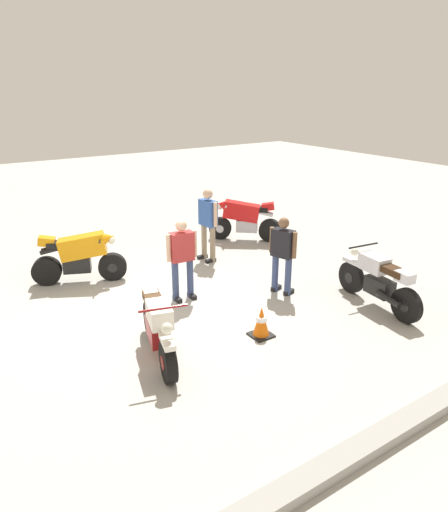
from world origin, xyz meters
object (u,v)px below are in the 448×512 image
object	(u,v)px
motorcycle_red_sportbike	(245,219)
person_in_red_shirt	(182,255)
motorcycle_orange_sportbike	(79,256)
person_in_blue_shirt	(208,220)
motorcycle_cream_vintage	(158,328)
traffic_cone	(261,322)
person_in_black_shirt	(283,252)
motorcycle_silver_cruiser	(378,281)

from	to	relation	value
motorcycle_red_sportbike	person_in_red_shirt	size ratio (longest dim) A/B	0.98
person_in_red_shirt	motorcycle_orange_sportbike	bearing A→B (deg)	-139.40
person_in_blue_shirt	motorcycle_cream_vintage	bearing A→B (deg)	43.36
motorcycle_cream_vintage	traffic_cone	size ratio (longest dim) A/B	3.63
motorcycle_cream_vintage	person_in_black_shirt	xyz separation A→B (m)	(-3.11, -0.77, 0.40)
motorcycle_cream_vintage	person_in_blue_shirt	xyz separation A→B (m)	(-2.90, -3.21, 0.51)
motorcycle_cream_vintage	motorcycle_silver_cruiser	bearing A→B (deg)	95.48
motorcycle_orange_sportbike	motorcycle_cream_vintage	bearing A→B (deg)	-65.40
motorcycle_red_sportbike	person_in_black_shirt	xyz separation A→B (m)	(1.42, 3.21, 0.29)
motorcycle_red_sportbike	person_in_red_shirt	distance (m)	3.97
motorcycle_cream_vintage	motorcycle_silver_cruiser	distance (m)	4.27
motorcycle_orange_sportbike	motorcycle_cream_vintage	xyz separation A→B (m)	(-0.07, 3.57, -0.11)
motorcycle_silver_cruiser	person_in_red_shirt	xyz separation A→B (m)	(2.88, -2.35, 0.39)
person_in_red_shirt	person_in_blue_shirt	world-z (taller)	person_in_blue_shirt
person_in_blue_shirt	person_in_red_shirt	bearing A→B (deg)	40.61
person_in_black_shirt	motorcycle_red_sportbike	bearing A→B (deg)	50.13
motorcycle_red_sportbike	motorcycle_cream_vintage	world-z (taller)	motorcycle_red_sportbike
motorcycle_cream_vintage	traffic_cone	xyz separation A→B (m)	(-1.70, 0.39, -0.23)
motorcycle_orange_sportbike	person_in_black_shirt	bearing A→B (deg)	-17.90
motorcycle_silver_cruiser	person_in_red_shirt	world-z (taller)	person_in_red_shirt
person_in_red_shirt	traffic_cone	bearing A→B (deg)	14.60
motorcycle_red_sportbike	person_in_blue_shirt	distance (m)	1.84
motorcycle_orange_sportbike	traffic_cone	world-z (taller)	motorcycle_orange_sportbike
motorcycle_orange_sportbike	traffic_cone	bearing A→B (deg)	-42.44
motorcycle_orange_sportbike	person_in_black_shirt	world-z (taller)	person_in_black_shirt
traffic_cone	motorcycle_silver_cruiser	bearing A→B (deg)	172.61
motorcycle_red_sportbike	person_in_blue_shirt	xyz separation A→B (m)	(1.63, 0.76, 0.40)
person_in_blue_shirt	traffic_cone	distance (m)	3.87
motorcycle_cream_vintage	motorcycle_red_sportbike	bearing A→B (deg)	146.37
person_in_black_shirt	motorcycle_orange_sportbike	bearing A→B (deg)	122.71
motorcycle_silver_cruiser	motorcycle_cream_vintage	bearing A→B (deg)	87.75
person_in_blue_shirt	traffic_cone	world-z (taller)	person_in_blue_shirt
motorcycle_silver_cruiser	person_in_black_shirt	xyz separation A→B (m)	(1.10, -1.48, 0.36)
motorcycle_orange_sportbike	person_in_blue_shirt	size ratio (longest dim) A/B	1.08
motorcycle_orange_sportbike	person_in_black_shirt	size ratio (longest dim) A/B	1.18
motorcycle_silver_cruiser	person_in_black_shirt	world-z (taller)	person_in_black_shirt
motorcycle_orange_sportbike	motorcycle_silver_cruiser	xyz separation A→B (m)	(-4.29, 4.28, -0.07)
motorcycle_silver_cruiser	person_in_black_shirt	size ratio (longest dim) A/B	1.32
motorcycle_orange_sportbike	person_in_blue_shirt	bearing A→B (deg)	16.68
motorcycle_cream_vintage	person_in_red_shirt	xyz separation A→B (m)	(-1.34, -1.64, 0.42)
motorcycle_cream_vintage	motorcycle_silver_cruiser	size ratio (longest dim) A/B	0.92
person_in_black_shirt	traffic_cone	size ratio (longest dim) A/B	2.98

